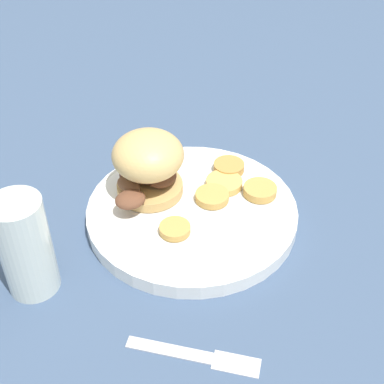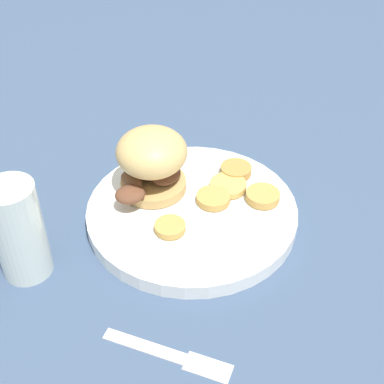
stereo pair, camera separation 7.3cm
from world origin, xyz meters
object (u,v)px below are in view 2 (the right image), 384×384
drinking_glass (19,231)px  dinner_plate (192,211)px  sandwich (151,161)px  fork (169,354)px

drinking_glass → dinner_plate: bearing=95.7°
sandwich → fork: sandwich is taller
dinner_plate → sandwich: size_ratio=2.61×
sandwich → drinking_glass: drinking_glass is taller
dinner_plate → fork: 0.23m
sandwich → drinking_glass: (0.08, -0.19, -0.01)m
dinner_plate → fork: bearing=-25.7°
fork → drinking_glass: 0.23m
dinner_plate → sandwich: bearing=-143.0°
dinner_plate → sandwich: (-0.05, -0.04, 0.06)m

